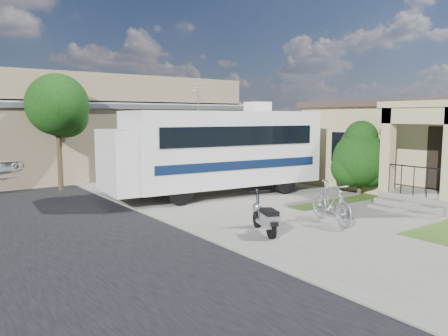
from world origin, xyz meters
TOP-DOWN VIEW (x-y plane):
  - ground at (0.00, 0.00)m, footprint 120.00×120.00m
  - sidewalk_slab at (-1.00, 10.00)m, footprint 4.00×80.00m
  - driveway_slab at (1.50, 4.50)m, footprint 7.00×6.00m
  - walk_slab at (3.00, -1.00)m, footprint 4.00×3.00m
  - house at (8.88, 1.43)m, footprint 9.47×7.80m
  - warehouse at (0.00, 13.97)m, footprint 12.50×8.40m
  - street_tree_a at (-3.70, 9.05)m, footprint 2.44×2.40m
  - street_tree_b at (-3.70, 19.05)m, footprint 2.44×2.40m
  - motorhome at (0.53, 4.44)m, footprint 8.15×3.19m
  - shrub at (5.15, 1.60)m, footprint 2.26×2.16m
  - scooter at (-1.59, -0.76)m, footprint 0.82×1.48m
  - bicycle at (0.55, -0.97)m, footprint 1.07×1.98m
  - garden_hose at (3.81, -0.14)m, footprint 0.37×0.37m

SIDE VIEW (x-z plane):
  - ground at x=0.00m, z-range 0.00..0.00m
  - driveway_slab at x=1.50m, z-range 0.00..0.05m
  - walk_slab at x=3.00m, z-range 0.00..0.05m
  - sidewalk_slab at x=-1.00m, z-range 0.00..0.06m
  - garden_hose at x=3.81m, z-range 0.00..0.16m
  - scooter at x=-1.59m, z-range -0.05..0.96m
  - bicycle at x=0.55m, z-range 0.00..1.14m
  - shrub at x=5.15m, z-range 0.03..2.81m
  - motorhome at x=0.53m, z-range -0.29..3.79m
  - house at x=8.88m, z-range 0.00..3.55m
  - warehouse at x=0.00m, z-range -0.53..4.51m
  - street_tree_a at x=-3.70m, z-range 0.96..5.54m
  - street_tree_b at x=-3.70m, z-range 1.03..5.76m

